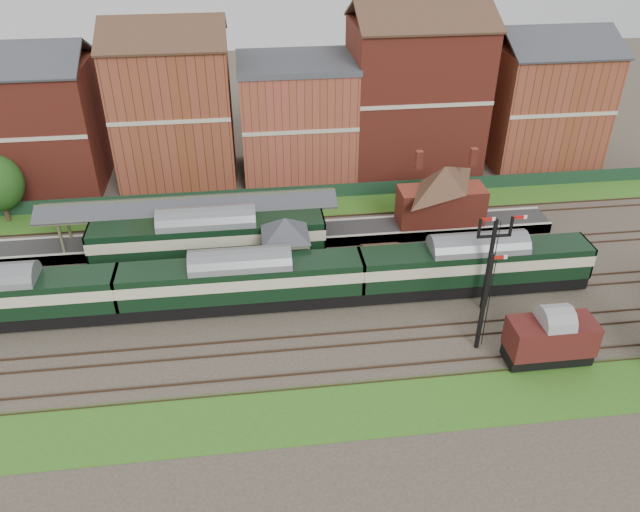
{
  "coord_description": "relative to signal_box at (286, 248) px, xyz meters",
  "views": [
    {
      "loc": [
        -5.59,
        -40.06,
        29.87
      ],
      "look_at": [
        -0.33,
        2.0,
        3.0
      ],
      "focal_mm": 35.0,
      "sensor_mm": 36.0,
      "label": 1
    }
  ],
  "objects": [
    {
      "name": "semaphore_siding",
      "position": [
        13.02,
        -10.25,
        0.96
      ],
      "size": [
        1.23,
        0.25,
        8.0
      ],
      "color": "black",
      "rests_on": "ground"
    },
    {
      "name": "dmu_train",
      "position": [
        -3.68,
        -3.25,
        -0.68
      ],
      "size": [
        56.03,
        2.94,
        4.3
      ],
      "color": "black",
      "rests_on": "ground"
    },
    {
      "name": "ground",
      "position": [
        3.0,
        -3.25,
        -3.19
      ],
      "size": [
        160.0,
        160.0,
        0.0
      ],
      "primitive_type": "plane",
      "color": "#473D33",
      "rests_on": "ground"
    },
    {
      "name": "platform_railcar",
      "position": [
        -6.36,
        3.25,
        -0.54
      ],
      "size": [
        19.83,
        3.12,
        4.57
      ],
      "color": "black",
      "rests_on": "ground"
    },
    {
      "name": "town_backdrop",
      "position": [
        2.82,
        21.75,
        3.81
      ],
      "size": [
        69.0,
        10.0,
        16.0
      ],
      "color": "maroon",
      "rests_on": "ground"
    },
    {
      "name": "station_building",
      "position": [
        15.0,
        6.5,
        0.76
      ],
      "size": [
        8.1,
        8.1,
        5.9
      ],
      "color": "maroon",
      "rests_on": "platform"
    },
    {
      "name": "signal_box",
      "position": [
        0.0,
        0.0,
        0.0
      ],
      "size": [
        5.4,
        5.4,
        6.0
      ],
      "color": "#5F7654",
      "rests_on": "ground"
    },
    {
      "name": "brick_hut",
      "position": [
        8.0,
        0.0,
        -2.0
      ],
      "size": [
        3.2,
        2.64,
        2.94
      ],
      "color": "brown",
      "rests_on": "ground"
    },
    {
      "name": "canopy",
      "position": [
        -8.0,
        6.5,
        1.39
      ],
      "size": [
        26.0,
        3.89,
        4.08
      ],
      "color": "#505837",
      "rests_on": "platform"
    },
    {
      "name": "grass_back",
      "position": [
        3.0,
        12.75,
        -3.16
      ],
      "size": [
        90.0,
        4.5,
        0.06
      ],
      "primitive_type": "cube",
      "color": "#2D6619",
      "rests_on": "ground"
    },
    {
      "name": "fence",
      "position": [
        3.0,
        14.75,
        -2.44
      ],
      "size": [
        90.0,
        0.12,
        1.5
      ],
      "primitive_type": "cube",
      "color": "#193823",
      "rests_on": "ground"
    },
    {
      "name": "semaphore_bracket",
      "position": [
        15.04,
        -5.75,
        1.44
      ],
      "size": [
        3.6,
        0.25,
        8.18
      ],
      "color": "black",
      "rests_on": "ground"
    },
    {
      "name": "platform",
      "position": [
        -2.0,
        6.5,
        -2.69
      ],
      "size": [
        55.0,
        3.4,
        1.0
      ],
      "primitive_type": "cube",
      "color": "#2D2D2D",
      "rests_on": "ground"
    },
    {
      "name": "grass_front",
      "position": [
        3.0,
        -15.25,
        -3.16
      ],
      "size": [
        90.0,
        5.0,
        0.06
      ],
      "primitive_type": "cube",
      "color": "#2D6619",
      "rests_on": "ground"
    },
    {
      "name": "goods_van_a",
      "position": [
        17.35,
        -12.25,
        -1.15
      ],
      "size": [
        5.92,
        2.56,
        3.59
      ],
      "color": "black",
      "rests_on": "ground"
    }
  ]
}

